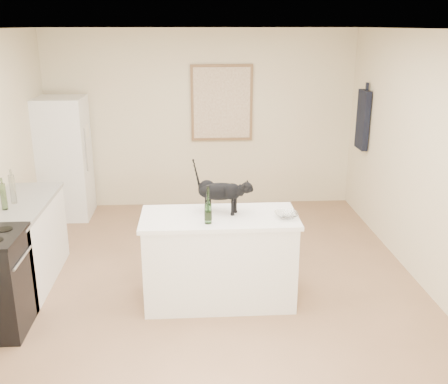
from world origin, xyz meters
TOP-DOWN VIEW (x-y plane):
  - floor at (0.00, 0.00)m, footprint 5.50×5.50m
  - ceiling at (0.00, 0.00)m, footprint 5.50×5.50m
  - wall_back at (0.00, 2.75)m, footprint 4.50×0.00m
  - wall_front at (0.00, -2.75)m, footprint 4.50×0.00m
  - wall_right at (2.25, 0.00)m, footprint 0.00×5.50m
  - island_base at (0.10, -0.20)m, footprint 1.44×0.67m
  - island_top at (0.10, -0.20)m, footprint 1.50×0.70m
  - left_cabinets at (-1.95, 0.30)m, footprint 0.60×1.40m
  - left_countertop at (-1.95, 0.30)m, footprint 0.62×1.44m
  - fridge at (-1.95, 2.35)m, footprint 0.68×0.68m
  - artwork_frame at (0.30, 2.72)m, footprint 0.90×0.03m
  - artwork_canvas at (0.30, 2.70)m, footprint 0.82×0.00m
  - hanging_garment at (2.19, 2.05)m, footprint 0.08×0.34m
  - black_cat at (0.11, -0.10)m, footprint 0.56×0.37m
  - wine_bottle at (-0.01, -0.39)m, footprint 0.09×0.09m
  - glass_bowl at (0.73, -0.30)m, footprint 0.24×0.24m
  - fridge_paper at (-1.60, 2.43)m, footprint 0.02×0.14m
  - counter_bottle_cluster at (-1.98, 0.21)m, footprint 0.09×0.25m

SIDE VIEW (x-z plane):
  - floor at x=0.00m, z-range 0.00..0.00m
  - island_base at x=0.10m, z-range 0.00..0.86m
  - left_cabinets at x=-1.95m, z-range 0.00..0.86m
  - fridge at x=-1.95m, z-range 0.00..1.70m
  - island_top at x=0.10m, z-range 0.86..0.90m
  - left_countertop at x=-1.95m, z-range 0.86..0.90m
  - glass_bowl at x=0.73m, z-range 0.90..0.95m
  - counter_bottle_cluster at x=-1.98m, z-range 0.89..1.19m
  - wine_bottle at x=-0.01m, z-range 0.90..1.22m
  - black_cat at x=0.11m, z-range 0.90..1.28m
  - fridge_paper at x=-1.60m, z-range 1.13..1.31m
  - wall_back at x=0.00m, z-range -0.95..3.55m
  - wall_front at x=0.00m, z-range -0.95..3.55m
  - wall_right at x=2.25m, z-range -1.45..4.05m
  - hanging_garment at x=2.19m, z-range 1.00..1.80m
  - artwork_frame at x=0.30m, z-range 1.00..2.10m
  - artwork_canvas at x=0.30m, z-range 1.04..2.06m
  - ceiling at x=0.00m, z-range 2.60..2.60m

